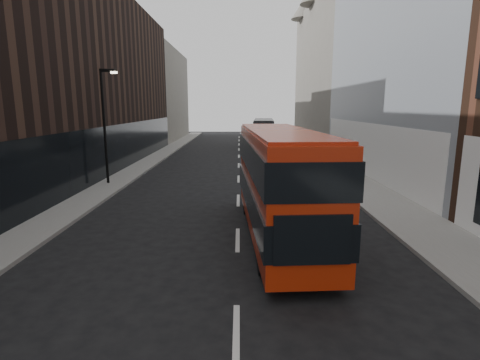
{
  "coord_description": "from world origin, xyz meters",
  "views": [
    {
      "loc": [
        0.07,
        -5.34,
        4.91
      ],
      "look_at": [
        0.09,
        6.92,
        2.5
      ],
      "focal_mm": 28.0,
      "sensor_mm": 36.0,
      "label": 1
    }
  ],
  "objects_px": {
    "grey_bus": "(264,132)",
    "car_a": "(279,173)",
    "street_lamp": "(105,119)",
    "red_bus": "(280,179)",
    "car_b": "(267,157)",
    "car_c": "(274,161)"
  },
  "relations": [
    {
      "from": "street_lamp",
      "to": "red_bus",
      "type": "bearing_deg",
      "value": -44.75
    },
    {
      "from": "car_b",
      "to": "car_c",
      "type": "xyz_separation_m",
      "value": [
        0.38,
        -1.88,
        -0.06
      ]
    },
    {
      "from": "street_lamp",
      "to": "red_bus",
      "type": "relative_size",
      "value": 0.68
    },
    {
      "from": "street_lamp",
      "to": "car_a",
      "type": "bearing_deg",
      "value": -0.21
    },
    {
      "from": "street_lamp",
      "to": "car_a",
      "type": "height_order",
      "value": "street_lamp"
    },
    {
      "from": "car_b",
      "to": "car_a",
      "type": "bearing_deg",
      "value": -93.5
    },
    {
      "from": "grey_bus",
      "to": "car_c",
      "type": "relative_size",
      "value": 2.18
    },
    {
      "from": "grey_bus",
      "to": "car_a",
      "type": "xyz_separation_m",
      "value": [
        -0.47,
        -23.64,
        -1.04
      ]
    },
    {
      "from": "street_lamp",
      "to": "red_bus",
      "type": "distance_m",
      "value": 13.91
    },
    {
      "from": "grey_bus",
      "to": "car_b",
      "type": "bearing_deg",
      "value": -88.81
    },
    {
      "from": "car_a",
      "to": "car_b",
      "type": "distance_m",
      "value": 7.92
    },
    {
      "from": "street_lamp",
      "to": "car_b",
      "type": "bearing_deg",
      "value": 36.6
    },
    {
      "from": "car_c",
      "to": "street_lamp",
      "type": "bearing_deg",
      "value": -149.24
    },
    {
      "from": "car_a",
      "to": "car_b",
      "type": "xyz_separation_m",
      "value": [
        -0.21,
        7.92,
        -0.01
      ]
    },
    {
      "from": "street_lamp",
      "to": "grey_bus",
      "type": "distance_m",
      "value": 26.27
    },
    {
      "from": "car_a",
      "to": "red_bus",
      "type": "bearing_deg",
      "value": -101.22
    },
    {
      "from": "grey_bus",
      "to": "car_c",
      "type": "xyz_separation_m",
      "value": [
        -0.3,
        -17.6,
        -1.1
      ]
    },
    {
      "from": "street_lamp",
      "to": "car_c",
      "type": "relative_size",
      "value": 1.44
    },
    {
      "from": "car_c",
      "to": "grey_bus",
      "type": "bearing_deg",
      "value": 91.13
    },
    {
      "from": "red_bus",
      "to": "grey_bus",
      "type": "height_order",
      "value": "red_bus"
    },
    {
      "from": "car_a",
      "to": "grey_bus",
      "type": "bearing_deg",
      "value": 83.74
    },
    {
      "from": "car_b",
      "to": "car_c",
      "type": "height_order",
      "value": "car_b"
    }
  ]
}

